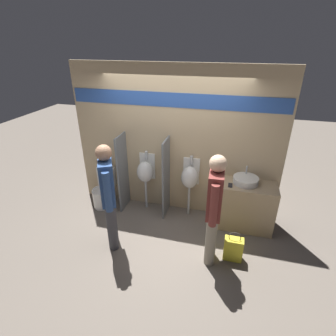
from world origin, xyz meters
TOP-DOWN VIEW (x-y plane):
  - ground_plane at (0.00, 0.00)m, footprint 16.00×16.00m
  - display_wall at (0.00, 0.60)m, footprint 3.76×0.07m
  - sink_counter at (1.35, 0.32)m, footprint 0.97×0.50m
  - sink_basin at (1.30, 0.37)m, footprint 0.42×0.42m
  - cell_phone at (1.06, 0.22)m, footprint 0.07×0.14m
  - divider_near_counter at (-0.93, 0.35)m, footprint 0.03×0.44m
  - divider_mid at (-0.08, 0.35)m, footprint 0.03×0.44m
  - urinal_near_counter at (-0.51, 0.43)m, footprint 0.32×0.30m
  - urinal_far at (0.34, 0.43)m, footprint 0.32×0.30m
  - toilet at (-1.36, 0.29)m, footprint 0.37×0.54m
  - person_in_vest at (-0.68, -0.72)m, footprint 0.37×0.55m
  - person_with_lanyard at (0.87, -0.64)m, footprint 0.23×0.60m
  - shopping_bag at (1.21, -0.55)m, footprint 0.28×0.15m

SIDE VIEW (x-z plane):
  - ground_plane at x=0.00m, z-range 0.00..0.00m
  - shopping_bag at x=1.21m, z-range -0.06..0.44m
  - toilet at x=-1.36m, z-range -0.14..0.75m
  - sink_counter at x=1.35m, z-range 0.00..0.84m
  - divider_near_counter at x=-0.93m, z-range 0.00..1.49m
  - divider_mid at x=-0.08m, z-range 0.00..1.49m
  - urinal_near_counter at x=-0.51m, z-range 0.20..1.36m
  - urinal_far at x=0.34m, z-range 0.20..1.36m
  - cell_phone at x=1.06m, z-range 0.84..0.85m
  - sink_basin at x=1.30m, z-range 0.77..1.02m
  - person_with_lanyard at x=0.87m, z-range 0.09..1.81m
  - person_in_vest at x=-0.68m, z-range 0.09..1.83m
  - display_wall at x=0.00m, z-range 0.01..2.71m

